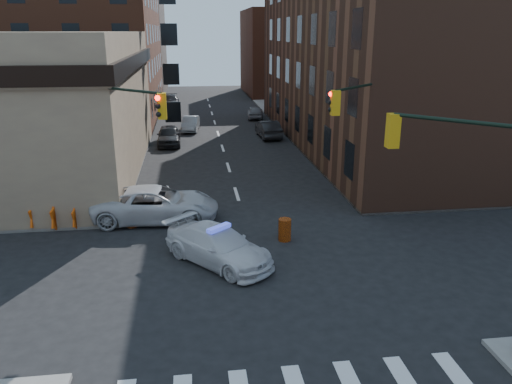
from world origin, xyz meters
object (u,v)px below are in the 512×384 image
object	(u,v)px
pedestrian_a	(82,189)
police_car	(218,246)
barrel_road	(285,230)
barrel_bank	(132,218)
parked_car_wnear	(169,135)
barricade_nw_a	(45,217)
pickup	(156,204)
parked_car_wfar	(190,124)
parked_car_enear	(268,129)

from	to	relation	value
pedestrian_a	police_car	bearing A→B (deg)	-13.25
barrel_road	barrel_bank	distance (m)	7.48
parked_car_wnear	barricade_nw_a	bearing A→B (deg)	-106.76
police_car	pickup	distance (m)	5.88
barrel_bank	barricade_nw_a	distance (m)	4.01
pedestrian_a	barrel_road	xyz separation A→B (m)	(9.86, -5.73, -0.51)
barrel_road	barricade_nw_a	world-z (taller)	barricade_nw_a
parked_car_wnear	pedestrian_a	world-z (taller)	pedestrian_a
parked_car_wfar	barrel_bank	bearing A→B (deg)	-90.86
parked_car_wfar	parked_car_enear	world-z (taller)	parked_car_enear
pedestrian_a	barrel_bank	size ratio (longest dim) A/B	1.93
parked_car_enear	barricade_nw_a	distance (m)	24.37
parked_car_wfar	parked_car_enear	distance (m)	7.90
barrel_bank	parked_car_enear	bearing A→B (deg)	64.05
police_car	barrel_road	distance (m)	3.63
parked_car_wfar	pedestrian_a	size ratio (longest dim) A/B	2.34
pickup	pedestrian_a	xyz separation A→B (m)	(-3.99, 2.41, 0.16)
pickup	parked_car_wnear	xyz separation A→B (m)	(0.03, 17.52, -0.07)
parked_car_wfar	barrel_road	bearing A→B (deg)	-75.24
parked_car_enear	barrel_bank	xyz separation A→B (m)	(-9.82, -20.17, -0.31)
barricade_nw_a	barrel_bank	bearing A→B (deg)	11.20
pickup	parked_car_enear	world-z (taller)	pickup
parked_car_wnear	barrel_road	distance (m)	21.64
barrel_road	barricade_nw_a	size ratio (longest dim) A/B	0.74
parked_car_wnear	pedestrian_a	xyz separation A→B (m)	(-4.02, -15.11, 0.23)
parked_car_wnear	parked_car_wfar	world-z (taller)	parked_car_wnear
barricade_nw_a	pedestrian_a	bearing A→B (deg)	81.85
pickup	parked_car_enear	size ratio (longest dim) A/B	1.34
pedestrian_a	barrel_bank	bearing A→B (deg)	-12.80
parked_car_wnear	parked_car_wfar	distance (m)	6.18
pedestrian_a	barrel_bank	xyz separation A→B (m)	(2.84, -3.15, -0.57)
barricade_nw_a	parked_car_wfar	bearing A→B (deg)	86.41
parked_car_wnear	pickup	bearing A→B (deg)	-90.96
pickup	barricade_nw_a	size ratio (longest dim) A/B	4.49
parked_car_enear	barrel_road	world-z (taller)	parked_car_enear
pickup	pedestrian_a	bearing A→B (deg)	62.52
police_car	parked_car_enear	bearing A→B (deg)	35.95
barrel_road	barricade_nw_a	xyz separation A→B (m)	(-11.02, 2.68, 0.15)
parked_car_enear	pickup	bearing A→B (deg)	62.88
police_car	barricade_nw_a	world-z (taller)	police_car
police_car	parked_car_wnear	distance (m)	22.88
barricade_nw_a	barrel_road	bearing A→B (deg)	-1.03
police_car	pickup	bearing A→B (deg)	77.54
barrel_road	parked_car_enear	bearing A→B (deg)	82.99
pickup	barricade_nw_a	xyz separation A→B (m)	(-5.14, -0.64, -0.19)
pickup	parked_car_wnear	bearing A→B (deg)	3.60
pedestrian_a	barricade_nw_a	bearing A→B (deg)	-75.66
pedestrian_a	barricade_nw_a	distance (m)	3.28
pickup	barrel_bank	world-z (taller)	pickup
police_car	pedestrian_a	bearing A→B (deg)	91.06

